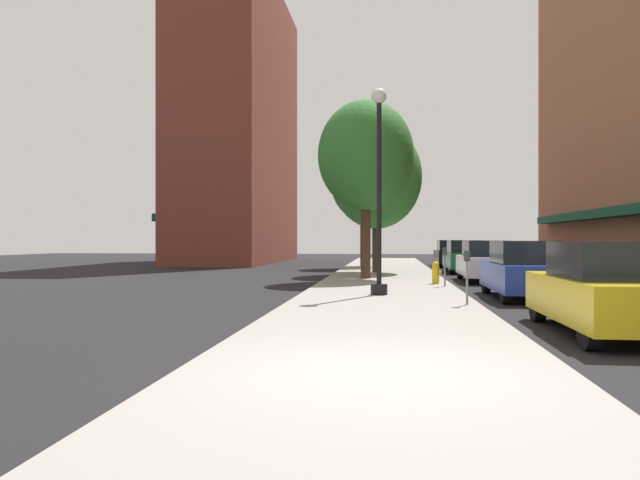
# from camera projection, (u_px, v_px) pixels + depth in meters

# --- Properties ---
(ground_plane) EXTENTS (90.00, 90.00, 0.00)m
(ground_plane) POSITION_uv_depth(u_px,v_px,m) (482.00, 281.00, 24.54)
(ground_plane) COLOR black
(sidewalk_slab) EXTENTS (4.80, 50.00, 0.12)m
(sidewalk_slab) POSITION_uv_depth(u_px,v_px,m) (385.00, 277.00, 25.99)
(sidewalk_slab) COLOR gray
(sidewalk_slab) RESTS_ON ground
(building_far_background) EXTENTS (6.80, 18.00, 20.55)m
(building_far_background) POSITION_uv_depth(u_px,v_px,m) (240.00, 126.00, 45.12)
(building_far_background) COLOR brown
(building_far_background) RESTS_ON ground
(lamppost) EXTENTS (0.48, 0.48, 5.90)m
(lamppost) POSITION_uv_depth(u_px,v_px,m) (379.00, 187.00, 17.06)
(lamppost) COLOR black
(lamppost) RESTS_ON sidewalk_slab
(fire_hydrant) EXTENTS (0.33, 0.26, 0.79)m
(fire_hydrant) POSITION_uv_depth(u_px,v_px,m) (436.00, 272.00, 21.31)
(fire_hydrant) COLOR gold
(fire_hydrant) RESTS_ON sidewalk_slab
(parking_meter_near) EXTENTS (0.14, 0.09, 1.31)m
(parking_meter_near) POSITION_uv_depth(u_px,v_px,m) (445.00, 262.00, 20.14)
(parking_meter_near) COLOR slate
(parking_meter_near) RESTS_ON sidewalk_slab
(parking_meter_far) EXTENTS (0.14, 0.09, 1.31)m
(parking_meter_far) POSITION_uv_depth(u_px,v_px,m) (467.00, 270.00, 14.43)
(parking_meter_far) COLOR slate
(parking_meter_far) RESTS_ON sidewalk_slab
(tree_near) EXTENTS (3.84, 3.84, 7.12)m
(tree_near) POSITION_uv_depth(u_px,v_px,m) (364.00, 184.00, 35.46)
(tree_near) COLOR #4C3823
(tree_near) RESTS_ON sidewalk_slab
(tree_mid) EXTENTS (4.38, 4.38, 7.13)m
(tree_mid) POSITION_uv_depth(u_px,v_px,m) (376.00, 177.00, 28.87)
(tree_mid) COLOR #422D1E
(tree_mid) RESTS_ON sidewalk_slab
(tree_far) EXTENTS (3.90, 3.90, 7.25)m
(tree_far) POSITION_uv_depth(u_px,v_px,m) (366.00, 156.00, 24.32)
(tree_far) COLOR #422D1E
(tree_far) RESTS_ON sidewalk_slab
(car_yellow) EXTENTS (1.80, 4.30, 1.66)m
(car_yellow) POSITION_uv_depth(u_px,v_px,m) (606.00, 290.00, 10.59)
(car_yellow) COLOR black
(car_yellow) RESTS_ON ground
(car_blue) EXTENTS (1.80, 4.30, 1.66)m
(car_blue) POSITION_uv_depth(u_px,v_px,m) (523.00, 270.00, 17.12)
(car_blue) COLOR black
(car_blue) RESTS_ON ground
(car_white) EXTENTS (1.80, 4.30, 1.66)m
(car_white) POSITION_uv_depth(u_px,v_px,m) (485.00, 262.00, 23.94)
(car_white) COLOR black
(car_white) RESTS_ON ground
(car_green) EXTENTS (1.80, 4.30, 1.66)m
(car_green) POSITION_uv_depth(u_px,v_px,m) (464.00, 257.00, 30.46)
(car_green) COLOR black
(car_green) RESTS_ON ground
(car_black) EXTENTS (1.80, 4.30, 1.66)m
(car_black) POSITION_uv_depth(u_px,v_px,m) (451.00, 254.00, 37.04)
(car_black) COLOR black
(car_black) RESTS_ON ground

